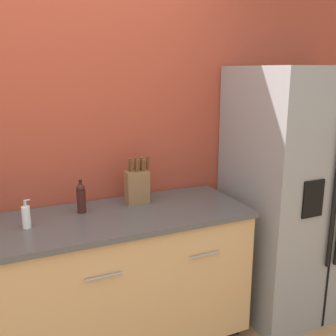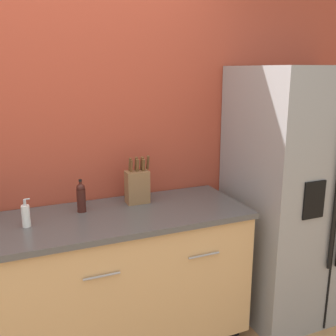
% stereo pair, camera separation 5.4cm
% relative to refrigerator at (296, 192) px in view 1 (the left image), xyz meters
% --- Properties ---
extents(wall_back, '(10.00, 0.05, 2.60)m').
position_rel_refrigerator_xyz_m(wall_back, '(-1.77, 0.40, 0.41)').
color(wall_back, '#AD422D').
rests_on(wall_back, ground_plane).
extents(counter_unit, '(2.57, 0.64, 0.92)m').
position_rel_refrigerator_xyz_m(counter_unit, '(-1.83, 0.05, -0.43)').
color(counter_unit, black).
rests_on(counter_unit, ground_plane).
extents(refrigerator, '(0.90, 0.75, 1.79)m').
position_rel_refrigerator_xyz_m(refrigerator, '(0.00, 0.00, 0.00)').
color(refrigerator, gray).
rests_on(refrigerator, ground_plane).
extents(knife_block, '(0.16, 0.09, 0.31)m').
position_rel_refrigerator_xyz_m(knife_block, '(-1.16, 0.19, 0.14)').
color(knife_block, olive).
rests_on(knife_block, counter_unit).
extents(soap_dispenser, '(0.05, 0.05, 0.16)m').
position_rel_refrigerator_xyz_m(soap_dispenser, '(-1.86, 0.05, 0.09)').
color(soap_dispenser, white).
rests_on(soap_dispenser, counter_unit).
extents(oil_bottle, '(0.05, 0.05, 0.21)m').
position_rel_refrigerator_xyz_m(oil_bottle, '(-1.53, 0.16, 0.12)').
color(oil_bottle, '#3D1914').
rests_on(oil_bottle, counter_unit).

